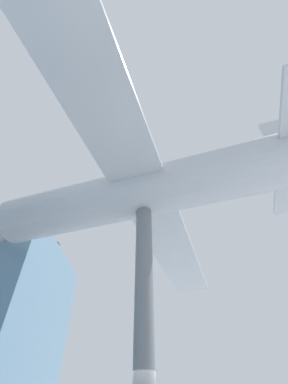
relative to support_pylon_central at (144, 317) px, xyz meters
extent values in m
cylinder|color=slate|center=(0.00, 0.00, 0.00)|extent=(0.58, 0.58, 7.60)
cylinder|color=#B2B7BC|center=(0.00, 0.00, 4.83)|extent=(5.28, 13.07, 2.07)
cube|color=#B2B7BC|center=(0.00, 0.00, 4.83)|extent=(21.67, 7.67, 0.18)
cube|color=#B2B7BC|center=(-1.44, -5.52, 6.10)|extent=(0.45, 1.11, 2.12)
cone|color=#B2B7BC|center=(1.78, 6.81, 4.83)|extent=(1.98, 1.52, 1.76)
camera|label=1|loc=(-7.83, -0.51, -2.30)|focal=24.00mm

